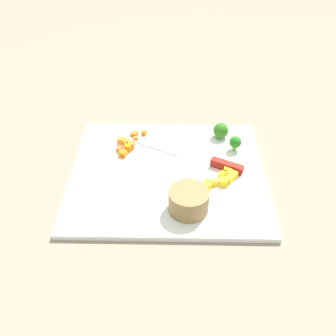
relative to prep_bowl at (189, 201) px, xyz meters
name	(u,v)px	position (x,y,z in m)	size (l,w,h in m)	color
ground_plane	(168,176)	(0.04, -0.12, -0.04)	(4.00, 4.00, 0.00)	gray
cutting_board	(168,174)	(0.04, -0.12, -0.03)	(0.43, 0.38, 0.01)	white
prep_bowl	(189,201)	(0.00, 0.00, 0.00)	(0.08, 0.08, 0.05)	olive
chef_knife	(203,159)	(-0.04, -0.15, -0.02)	(0.28, 0.16, 0.02)	silver
carrot_dice_0	(122,141)	(0.16, -0.22, -0.02)	(0.02, 0.02, 0.01)	orange
carrot_dice_1	(123,154)	(0.15, -0.17, -0.02)	(0.02, 0.02, 0.01)	orange
carrot_dice_2	(144,133)	(0.10, -0.26, -0.02)	(0.01, 0.01, 0.01)	orange
carrot_dice_3	(131,145)	(0.13, -0.20, -0.02)	(0.02, 0.01, 0.02)	orange
carrot_dice_4	(136,139)	(0.12, -0.24, -0.02)	(0.01, 0.01, 0.01)	orange
carrot_dice_5	(134,134)	(0.13, -0.25, -0.02)	(0.01, 0.02, 0.01)	orange
carrot_dice_6	(126,142)	(0.15, -0.22, -0.02)	(0.01, 0.02, 0.01)	orange
carrot_dice_7	(128,148)	(0.14, -0.19, -0.02)	(0.01, 0.02, 0.02)	orange
carrot_dice_8	(119,149)	(0.16, -0.19, -0.02)	(0.01, 0.01, 0.01)	orange
pepper_dice_0	(215,182)	(-0.06, -0.07, -0.02)	(0.01, 0.01, 0.01)	yellow
pepper_dice_1	(232,175)	(-0.10, -0.10, -0.02)	(0.02, 0.02, 0.01)	yellow
pepper_dice_2	(234,172)	(-0.10, -0.11, -0.02)	(0.02, 0.02, 0.01)	yellow
pepper_dice_3	(208,185)	(-0.04, -0.06, -0.01)	(0.02, 0.02, 0.02)	yellow
pepper_dice_4	(229,179)	(-0.09, -0.08, -0.02)	(0.02, 0.01, 0.01)	yellow
pepper_dice_5	(224,182)	(-0.08, -0.07, -0.02)	(0.02, 0.02, 0.02)	yellow
pepper_dice_6	(237,168)	(-0.11, -0.12, -0.02)	(0.02, 0.01, 0.01)	yellow
pepper_dice_7	(223,175)	(-0.08, -0.10, -0.02)	(0.01, 0.01, 0.01)	yellow
pepper_dice_8	(228,171)	(-0.09, -0.11, -0.02)	(0.02, 0.02, 0.02)	yellow
broccoli_floret_0	(235,142)	(-0.11, -0.20, 0.00)	(0.03, 0.03, 0.04)	#82B965
broccoli_floret_1	(221,131)	(-0.09, -0.25, 0.00)	(0.04, 0.04, 0.04)	#97AB59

